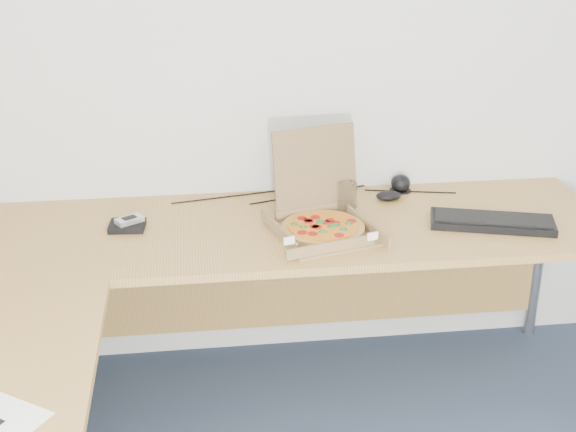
{
  "coord_description": "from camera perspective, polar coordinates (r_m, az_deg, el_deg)",
  "views": [
    {
      "loc": [
        -0.76,
        -1.22,
        1.92
      ],
      "look_at": [
        -0.45,
        1.28,
        0.82
      ],
      "focal_mm": 49.45,
      "sensor_mm": 36.0,
      "label": 1
    }
  ],
  "objects": [
    {
      "name": "desk",
      "position": [
        2.51,
        -7.66,
        -5.71
      ],
      "size": [
        2.5,
        2.2,
        0.73
      ],
      "color": "#B58541",
      "rests_on": "ground"
    },
    {
      "name": "pizza_box",
      "position": [
        2.83,
        2.48,
        -0.44
      ],
      "size": [
        0.33,
        0.38,
        0.33
      ],
      "rotation": [
        0.0,
        0.0,
        0.27
      ],
      "color": "olive",
      "rests_on": "desk"
    },
    {
      "name": "drinking_glass",
      "position": [
        2.98,
        4.27,
        1.29
      ],
      "size": [
        0.07,
        0.07,
        0.12
      ],
      "primitive_type": "cylinder",
      "color": "white",
      "rests_on": "desk"
    },
    {
      "name": "keyboard",
      "position": [
        2.98,
        14.47,
        -0.42
      ],
      "size": [
        0.47,
        0.27,
        0.03
      ],
      "primitive_type": "cube",
      "rotation": [
        0.0,
        0.0,
        -0.28
      ],
      "color": "black",
      "rests_on": "desk"
    },
    {
      "name": "mouse",
      "position": [
        3.14,
        7.24,
        1.45
      ],
      "size": [
        0.11,
        0.08,
        0.04
      ],
      "primitive_type": "ellipsoid",
      "rotation": [
        0.0,
        0.0,
        -0.09
      ],
      "color": "black",
      "rests_on": "desk"
    },
    {
      "name": "wallet",
      "position": [
        2.92,
        -11.49,
        -0.7
      ],
      "size": [
        0.14,
        0.12,
        0.02
      ],
      "primitive_type": "cube",
      "rotation": [
        0.0,
        0.0,
        -0.08
      ],
      "color": "black",
      "rests_on": "desk"
    },
    {
      "name": "phone",
      "position": [
        2.92,
        -11.33,
        -0.29
      ],
      "size": [
        0.11,
        0.09,
        0.02
      ],
      "primitive_type": "cube",
      "rotation": [
        0.0,
        0.0,
        0.55
      ],
      "color": "#B2B5BA",
      "rests_on": "wallet"
    },
    {
      "name": "dome_speaker",
      "position": [
        3.23,
        8.11,
        2.41
      ],
      "size": [
        0.09,
        0.09,
        0.07
      ],
      "primitive_type": "ellipsoid",
      "color": "black",
      "rests_on": "desk"
    },
    {
      "name": "cable_bundle",
      "position": [
        3.16,
        1.49,
        1.55
      ],
      "size": [
        0.55,
        0.11,
        0.01
      ],
      "primitive_type": null,
      "rotation": [
        0.0,
        0.0,
        0.14
      ],
      "color": "black",
      "rests_on": "desk"
    }
  ]
}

